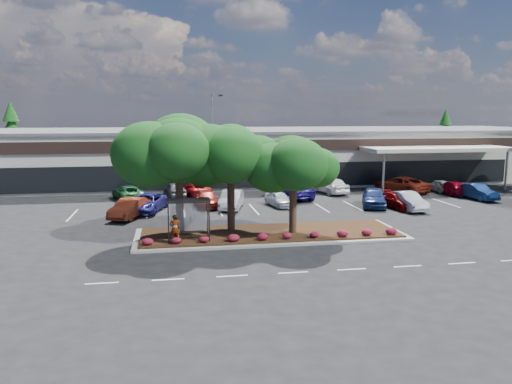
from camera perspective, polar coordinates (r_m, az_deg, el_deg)
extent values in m
plane|color=black|center=(30.64, 6.81, -6.60)|extent=(160.00, 160.00, 0.00)
cube|color=beige|center=(63.05, -2.02, 4.24)|extent=(80.00, 20.00, 6.00)
cube|color=#58585B|center=(62.87, -2.04, 7.06)|extent=(80.40, 20.40, 0.30)
cube|color=black|center=(53.01, -0.54, 5.30)|extent=(80.00, 0.25, 1.20)
cube|color=black|center=(53.31, -0.53, 1.87)|extent=(60.00, 0.18, 2.60)
cube|color=#B00C13|center=(52.30, -7.05, 5.19)|extent=(6.00, 0.12, 1.00)
cube|color=beige|center=(57.50, 20.03, 4.65)|extent=(16.00, 5.00, 0.40)
cylinder|color=slate|center=(52.75, 14.36, 2.06)|extent=(0.24, 0.24, 4.20)
cylinder|color=slate|center=(59.86, 26.69, 2.17)|extent=(0.24, 0.24, 4.20)
cube|color=#969691|center=(33.90, 1.62, -4.88)|extent=(18.00, 6.00, 0.15)
cube|color=#422713|center=(33.87, 1.62, -4.68)|extent=(17.20, 5.20, 0.12)
cube|color=silver|center=(25.82, -17.21, -9.92)|extent=(1.60, 0.12, 0.01)
cube|color=silver|center=(25.60, -9.99, -9.82)|extent=(1.60, 0.12, 0.01)
cube|color=silver|center=(25.77, -2.76, -9.56)|extent=(1.60, 0.12, 0.01)
cube|color=silver|center=(26.33, 4.26, -9.16)|extent=(1.60, 0.12, 0.01)
cube|color=silver|center=(27.26, 10.87, -8.67)|extent=(1.60, 0.12, 0.01)
cube|color=silver|center=(28.52, 16.96, -8.11)|extent=(1.60, 0.12, 0.01)
cube|color=silver|center=(30.07, 22.46, -7.52)|extent=(1.60, 0.12, 0.01)
cube|color=silver|center=(43.28, -20.24, -2.49)|extent=(0.12, 5.00, 0.01)
cube|color=silver|center=(42.83, -16.29, -2.41)|extent=(0.12, 5.00, 0.01)
cube|color=silver|center=(42.59, -12.28, -2.32)|extent=(0.12, 5.00, 0.01)
cube|color=silver|center=(42.56, -8.24, -2.21)|extent=(0.12, 5.00, 0.01)
cube|color=silver|center=(42.74, -4.21, -2.09)|extent=(0.12, 5.00, 0.01)
cube|color=silver|center=(43.13, -0.24, -1.97)|extent=(0.12, 5.00, 0.01)
cube|color=silver|center=(43.72, 3.64, -1.84)|extent=(0.12, 5.00, 0.01)
cube|color=silver|center=(44.51, 7.40, -1.70)|extent=(0.12, 5.00, 0.01)
cube|color=silver|center=(45.48, 11.01, -1.56)|extent=(0.12, 5.00, 0.01)
cube|color=silver|center=(46.63, 14.46, -1.43)|extent=(0.12, 5.00, 0.01)
cube|color=silver|center=(47.93, 17.73, -1.29)|extent=(0.12, 5.00, 0.01)
cube|color=silver|center=(49.39, 20.82, -1.16)|extent=(0.12, 5.00, 0.01)
cylinder|color=black|center=(32.40, -9.97, -3.07)|extent=(0.08, 0.08, 2.50)
cylinder|color=black|center=(32.48, -5.55, -2.94)|extent=(0.08, 0.08, 2.50)
cylinder|color=black|center=(31.13, -9.97, -3.56)|extent=(0.08, 0.08, 2.50)
cylinder|color=black|center=(31.21, -5.37, -3.43)|extent=(0.08, 0.08, 2.50)
cube|color=black|center=(31.53, -7.76, -0.95)|extent=(2.75, 1.55, 0.10)
cube|color=silver|center=(32.39, -7.76, -2.79)|extent=(2.30, 0.03, 2.00)
cube|color=black|center=(32.20, -7.70, -4.54)|extent=(2.00, 0.35, 0.06)
cone|color=#0E3910|center=(77.34, -26.08, 5.70)|extent=(4.40, 4.40, 10.00)
cone|color=#0E3910|center=(83.95, 20.73, 5.88)|extent=(3.96, 3.96, 9.00)
imported|color=#594C47|center=(31.30, -9.25, -4.15)|extent=(0.67, 0.46, 1.78)
cube|color=#969691|center=(57.02, -4.92, 0.88)|extent=(0.50, 0.50, 0.40)
cylinder|color=slate|center=(56.53, -4.99, 6.10)|extent=(0.14, 0.14, 9.98)
cube|color=slate|center=(56.64, -4.62, 11.01)|extent=(0.93, 0.43, 0.14)
cube|color=black|center=(56.81, -4.13, 10.94)|extent=(0.51, 0.40, 0.18)
imported|color=navy|center=(42.89, -12.43, -1.23)|extent=(3.82, 5.87, 1.50)
imported|color=maroon|center=(40.74, -14.27, -1.80)|extent=(3.27, 4.94, 1.54)
imported|color=maroon|center=(44.48, -5.69, -0.79)|extent=(2.30, 4.83, 1.36)
imported|color=#A7AAB2|center=(43.32, -2.82, -0.88)|extent=(2.84, 5.03, 1.57)
imported|color=#B7BEC5|center=(44.40, 2.63, -0.80)|extent=(2.28, 4.11, 1.32)
imported|color=navy|center=(45.33, 13.32, -0.59)|extent=(3.66, 5.38, 1.70)
imported|color=#AEB1B9|center=(44.70, 16.94, -0.98)|extent=(1.88, 4.73, 1.53)
imported|color=#810706|center=(45.23, 15.89, -0.94)|extent=(2.80, 4.94, 1.35)
imported|color=navy|center=(52.50, 23.99, 0.02)|extent=(2.11, 4.60, 1.46)
imported|color=#185025|center=(48.94, -14.37, -0.10)|extent=(3.73, 5.58, 1.42)
imported|color=slate|center=(50.07, -9.26, 0.30)|extent=(2.51, 4.60, 1.48)
imported|color=maroon|center=(50.30, -7.21, 0.32)|extent=(3.85, 5.40, 1.37)
imported|color=#160E5F|center=(48.35, 3.88, 0.17)|extent=(4.11, 6.35, 1.63)
imported|color=#9DA3A9|center=(51.19, 4.75, 0.69)|extent=(2.27, 5.28, 1.69)
imported|color=white|center=(52.10, 8.51, 0.78)|extent=(2.99, 5.31, 1.71)
imported|color=maroon|center=(54.15, 16.22, 0.81)|extent=(4.93, 6.66, 1.68)
imported|color=#B7BFC5|center=(56.07, 20.24, 0.70)|extent=(2.17, 4.08, 1.32)
imported|color=maroon|center=(54.82, 21.46, 0.46)|extent=(2.05, 4.68, 1.34)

